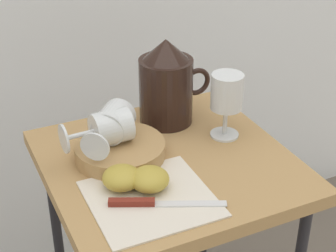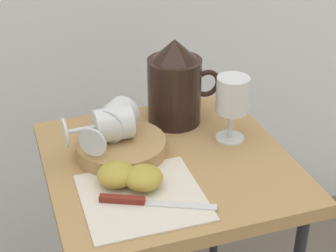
# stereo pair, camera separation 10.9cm
# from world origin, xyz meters

# --- Properties ---
(table) EXTENTS (0.50, 0.49, 0.71)m
(table) POSITION_xyz_m (0.00, 0.00, 0.64)
(table) COLOR #AD8451
(table) RESTS_ON ground_plane
(linen_napkin) EXTENTS (0.23, 0.22, 0.00)m
(linen_napkin) POSITION_xyz_m (-0.09, -0.11, 0.72)
(linen_napkin) COLOR silver
(linen_napkin) RESTS_ON table
(basket_tray) EXTENTS (0.19, 0.19, 0.03)m
(basket_tray) POSITION_xyz_m (-0.09, 0.05, 0.73)
(basket_tray) COLOR #AD8451
(basket_tray) RESTS_ON table
(pitcher) EXTENTS (0.18, 0.12, 0.20)m
(pitcher) POSITION_xyz_m (0.07, 0.15, 0.80)
(pitcher) COLOR black
(pitcher) RESTS_ON table
(wine_glass_upright) EXTENTS (0.07, 0.07, 0.15)m
(wine_glass_upright) POSITION_xyz_m (0.16, 0.04, 0.81)
(wine_glass_upright) COLOR silver
(wine_glass_upright) RESTS_ON table
(wine_glass_tipped_near) EXTENTS (0.14, 0.07, 0.07)m
(wine_glass_tipped_near) POSITION_xyz_m (-0.10, 0.06, 0.78)
(wine_glass_tipped_near) COLOR silver
(wine_glass_tipped_near) RESTS_ON basket_tray
(wine_glass_tipped_far) EXTENTS (0.14, 0.15, 0.07)m
(wine_glass_tipped_far) POSITION_xyz_m (-0.09, 0.07, 0.78)
(wine_glass_tipped_far) COLOR silver
(wine_glass_tipped_far) RESTS_ON basket_tray
(apple_half_left) EXTENTS (0.08, 0.08, 0.04)m
(apple_half_left) POSITION_xyz_m (-0.12, -0.05, 0.74)
(apple_half_left) COLOR #B29938
(apple_half_left) RESTS_ON linen_napkin
(apple_half_right) EXTENTS (0.08, 0.08, 0.04)m
(apple_half_right) POSITION_xyz_m (-0.08, -0.08, 0.74)
(apple_half_right) COLOR #B29938
(apple_half_right) RESTS_ON linen_napkin
(knife) EXTENTS (0.20, 0.10, 0.01)m
(knife) POSITION_xyz_m (-0.10, -0.13, 0.72)
(knife) COLOR silver
(knife) RESTS_ON linen_napkin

